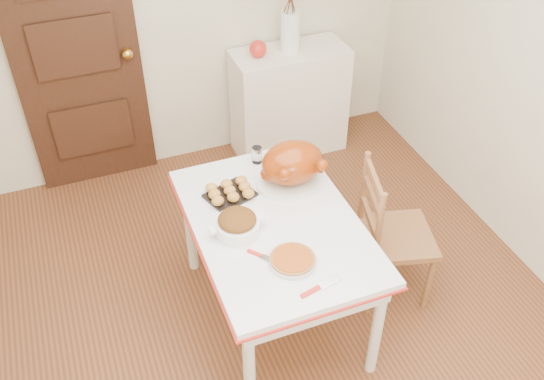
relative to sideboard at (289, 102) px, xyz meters
name	(u,v)px	position (x,y,z in m)	size (l,w,h in m)	color
floor	(279,342)	(-0.79, -1.78, -0.44)	(3.50, 4.00, 0.00)	#522916
wall_back	(173,6)	(-0.79, 0.22, 0.81)	(3.50, 0.00, 2.50)	beige
door_back	(76,54)	(-1.49, 0.19, 0.59)	(0.85, 0.06, 2.06)	black
sideboard	(289,102)	(0.00, 0.00, 0.00)	(0.87, 0.39, 0.87)	#EFE4D0
kitchen_table	(275,271)	(-0.74, -1.58, -0.06)	(0.87, 1.27, 0.76)	white
chair_oak	(397,234)	(0.00, -1.64, 0.04)	(0.42, 0.42, 0.94)	#965933
berry_vase	(291,10)	(0.00, 0.00, 0.75)	(0.33, 0.33, 0.63)	white
apple	(258,49)	(-0.25, 0.00, 0.50)	(0.13, 0.13, 0.13)	red
turkey_platter	(292,165)	(-0.53, -1.31, 0.45)	(0.41, 0.33, 0.26)	#842D05
pumpkin_pie	(293,259)	(-0.77, -1.88, 0.35)	(0.23, 0.23, 0.05)	#9F4412
stuffing_dish	(237,224)	(-0.95, -1.58, 0.38)	(0.30, 0.23, 0.11)	brown
rolls_tray	(230,192)	(-0.90, -1.29, 0.36)	(0.25, 0.20, 0.07)	orange
pie_server	(321,286)	(-0.71, -2.07, 0.33)	(0.23, 0.07, 0.01)	silver
carving_knife	(267,258)	(-0.87, -1.81, 0.33)	(0.23, 0.05, 0.01)	silver
drinking_glass	(257,155)	(-0.65, -1.05, 0.37)	(0.06, 0.06, 0.10)	white
shaker_pair	(293,150)	(-0.43, -1.08, 0.37)	(0.10, 0.04, 0.10)	white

